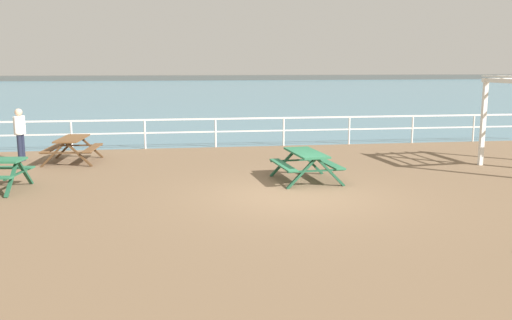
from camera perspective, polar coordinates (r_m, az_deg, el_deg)
ground_plane at (r=12.74m, az=4.14°, el=-4.17°), size 30.00×24.00×0.20m
sea_band at (r=64.92m, az=-6.14°, el=7.31°), size 142.00×90.00×0.01m
distant_shoreline at (r=107.87m, az=-7.13°, el=8.35°), size 142.00×6.00×1.80m
seaward_railing at (r=20.11m, az=-0.65°, el=3.60°), size 23.07×0.07×1.08m
picnic_table_near_right at (r=17.79m, az=-18.77°, el=1.63°), size 1.66×1.91×0.80m
picnic_table_mid_centre at (r=14.18m, az=5.30°, el=0.10°), size 1.68×1.92×0.80m
visitor at (r=18.57m, az=-23.61°, el=2.79°), size 0.29×0.52×1.66m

